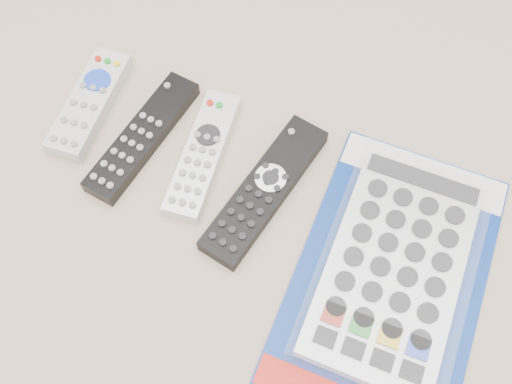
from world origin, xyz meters
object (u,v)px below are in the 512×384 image
at_px(remote_small_grey, 90,103).
at_px(remote_silver_dvd, 203,154).
at_px(jumbo_remote_packaged, 394,268).
at_px(remote_large_black, 265,190).
at_px(remote_slim_black, 142,137).

distance_m(remote_small_grey, remote_silver_dvd, 0.17).
bearing_deg(jumbo_remote_packaged, remote_silver_dvd, 167.52).
bearing_deg(jumbo_remote_packaged, remote_large_black, 166.77).
relative_size(remote_slim_black, jumbo_remote_packaged, 0.58).
relative_size(remote_silver_dvd, jumbo_remote_packaged, 0.54).
bearing_deg(remote_large_black, remote_silver_dvd, -179.84).
bearing_deg(remote_small_grey, remote_large_black, -11.88).
relative_size(remote_small_grey, remote_large_black, 0.78).
distance_m(remote_small_grey, jumbo_remote_packaged, 0.45).
bearing_deg(remote_small_grey, remote_silver_dvd, -9.53).
bearing_deg(remote_silver_dvd, remote_slim_black, 177.60).
bearing_deg(remote_slim_black, jumbo_remote_packaged, -0.99).
xyz_separation_m(remote_slim_black, remote_silver_dvd, (0.08, 0.01, -0.00)).
bearing_deg(remote_silver_dvd, remote_small_grey, 169.08).
height_order(remote_silver_dvd, jumbo_remote_packaged, jumbo_remote_packaged).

